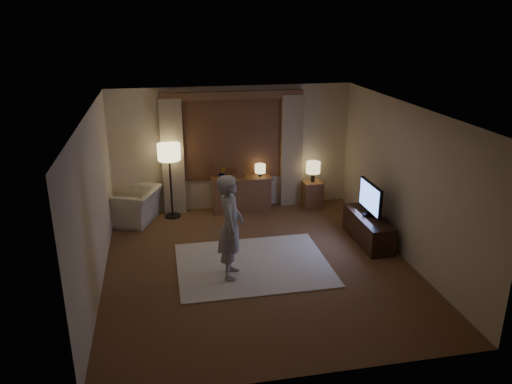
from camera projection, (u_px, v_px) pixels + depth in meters
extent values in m
cube|color=brown|center=(259.00, 266.00, 8.31)|extent=(5.00, 5.50, 0.02)
cube|color=silver|center=(259.00, 109.00, 7.43)|extent=(5.00, 5.50, 0.02)
cube|color=beige|center=(233.00, 149.00, 10.42)|extent=(5.00, 0.02, 2.60)
cube|color=beige|center=(310.00, 277.00, 5.32)|extent=(5.00, 0.02, 2.60)
cube|color=beige|center=(94.00, 203.00, 7.41)|extent=(0.02, 5.50, 2.60)
cube|color=beige|center=(406.00, 182.00, 8.33)|extent=(0.02, 5.50, 2.60)
cube|color=black|center=(233.00, 137.00, 10.31)|extent=(2.00, 0.01, 1.70)
cube|color=brown|center=(233.00, 137.00, 10.30)|extent=(2.08, 0.04, 1.78)
cube|color=tan|center=(173.00, 158.00, 10.13)|extent=(0.45, 0.12, 2.40)
cube|color=tan|center=(292.00, 151.00, 10.58)|extent=(0.45, 0.12, 2.40)
cube|color=brown|center=(232.00, 95.00, 9.96)|extent=(2.90, 0.14, 0.16)
cube|color=beige|center=(253.00, 264.00, 8.32)|extent=(2.50, 2.00, 0.02)
cube|color=brown|center=(242.00, 195.00, 10.53)|extent=(1.20, 0.40, 0.70)
cube|color=brown|center=(241.00, 175.00, 10.38)|extent=(0.16, 0.02, 0.20)
imported|color=#999999|center=(222.00, 173.00, 10.29)|extent=(0.17, 0.13, 0.30)
cylinder|color=black|center=(260.00, 175.00, 10.46)|extent=(0.08, 0.08, 0.12)
cylinder|color=#F9DF95|center=(260.00, 168.00, 10.41)|extent=(0.22, 0.22, 0.18)
cylinder|color=black|center=(173.00, 216.00, 10.32)|extent=(0.33, 0.33, 0.03)
cylinder|color=black|center=(171.00, 188.00, 10.11)|extent=(0.04, 0.04, 1.23)
cylinder|color=#F9DF95|center=(169.00, 152.00, 9.86)|extent=(0.45, 0.45, 0.33)
imported|color=beige|center=(134.00, 206.00, 9.97)|extent=(1.21, 1.29, 0.67)
cube|color=brown|center=(312.00, 194.00, 10.78)|extent=(0.40, 0.40, 0.56)
cylinder|color=black|center=(313.00, 177.00, 10.66)|extent=(0.08, 0.08, 0.20)
cylinder|color=#F9DF95|center=(313.00, 167.00, 10.58)|extent=(0.30, 0.30, 0.24)
cube|color=black|center=(368.00, 229.00, 9.11)|extent=(0.45, 1.40, 0.50)
cube|color=black|center=(369.00, 215.00, 9.02)|extent=(0.21, 0.10, 0.06)
cube|color=black|center=(371.00, 197.00, 8.90)|extent=(0.05, 0.87, 0.53)
cube|color=#5B88F8|center=(369.00, 197.00, 8.90)|extent=(0.00, 0.81, 0.48)
imported|color=#B5ADA7|center=(231.00, 227.00, 7.68)|extent=(0.52, 0.68, 1.68)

